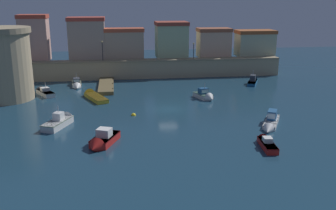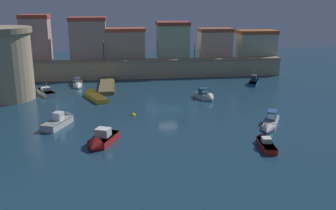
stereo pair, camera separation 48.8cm
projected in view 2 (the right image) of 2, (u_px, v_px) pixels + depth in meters
ground_plane at (168, 109)px, 53.39m from camera, size 126.75×126.75×0.00m
quay_wall at (153, 68)px, 74.28m from camera, size 50.14×2.78×3.53m
old_town_backdrop at (147, 40)px, 76.10m from camera, size 50.25×5.58×8.63m
fortress_tower at (3, 63)px, 57.50m from camera, size 9.06×9.06×10.79m
pier_dock at (107, 85)px, 66.71m from camera, size 2.51×11.96×0.70m
quay_lamp_0 at (104, 48)px, 72.02m from camera, size 0.32×0.32×3.66m
quay_lamp_1 at (195, 48)px, 74.25m from camera, size 0.32×0.32×3.05m
moored_boat_0 at (101, 141)px, 40.24m from camera, size 3.71×5.40×2.17m
moored_boat_1 at (44, 91)px, 61.85m from camera, size 4.21×6.13×2.43m
moored_boat_2 at (61, 120)px, 46.92m from camera, size 3.91×6.16×2.96m
moored_boat_3 at (206, 96)px, 58.74m from camera, size 3.00×4.58×2.88m
moored_boat_4 at (94, 96)px, 59.58m from camera, size 4.46×7.51×1.68m
moored_boat_5 at (265, 142)px, 40.15m from camera, size 1.69×5.13×1.38m
moored_boat_6 at (78, 84)px, 67.31m from camera, size 2.22×6.29×2.87m
moored_boat_7 at (270, 123)px, 46.26m from camera, size 4.53×6.67×2.01m
moored_boat_8 at (254, 81)px, 69.90m from camera, size 3.93×6.35×2.81m
mooring_buoy_0 at (133, 115)px, 50.67m from camera, size 0.62×0.62×0.62m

